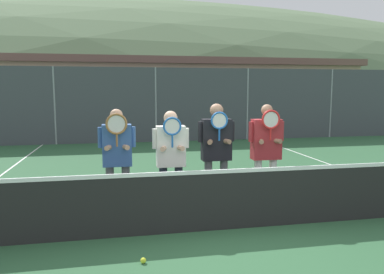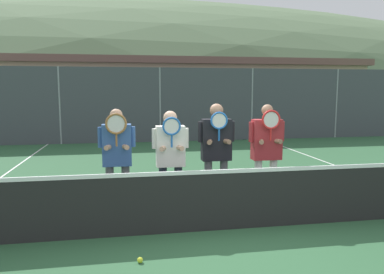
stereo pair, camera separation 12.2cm
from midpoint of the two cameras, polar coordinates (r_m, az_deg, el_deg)
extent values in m
plane|color=#2D5B38|center=(5.67, 3.74, -13.92)|extent=(120.00, 120.00, 0.00)
ellipsoid|color=#5B7551|center=(57.63, -9.79, 5.15)|extent=(132.45, 73.58, 25.75)
cube|color=tan|center=(21.95, -2.98, 6.32)|extent=(20.67, 5.00, 3.36)
cube|color=brown|center=(22.00, -3.01, 11.18)|extent=(21.17, 5.50, 0.36)
cylinder|color=gray|center=(14.79, -20.42, 4.48)|extent=(0.06, 0.06, 2.89)
cylinder|color=gray|center=(14.66, -5.77, 4.88)|extent=(0.06, 0.06, 2.89)
cylinder|color=gray|center=(15.47, 8.23, 4.97)|extent=(0.06, 0.06, 2.89)
cylinder|color=gray|center=(17.08, 20.22, 4.81)|extent=(0.06, 0.06, 2.89)
cube|color=#42474C|center=(14.66, -5.77, 4.88)|extent=(22.47, 0.02, 2.89)
cube|color=black|center=(5.53, 3.78, -9.80)|extent=(11.19, 0.02, 0.85)
cube|color=white|center=(5.42, 3.81, -5.26)|extent=(11.19, 0.03, 0.06)
cube|color=white|center=(10.06, 23.10, -5.03)|extent=(0.05, 16.00, 0.01)
cylinder|color=#56565B|center=(6.21, -12.90, -8.12)|extent=(0.13, 0.13, 0.84)
cylinder|color=#56565B|center=(6.21, -10.57, -8.07)|extent=(0.13, 0.13, 0.84)
cube|color=#335693|center=(6.06, -11.92, -1.24)|extent=(0.46, 0.22, 0.66)
sphere|color=tan|center=(6.01, -12.04, 3.24)|extent=(0.20, 0.20, 0.20)
cylinder|color=#335693|center=(6.05, -14.35, -0.08)|extent=(0.08, 0.08, 0.32)
cylinder|color=#335693|center=(6.04, -9.55, 0.03)|extent=(0.08, 0.08, 0.32)
cylinder|color=tan|center=(5.97, -13.02, -1.51)|extent=(0.16, 0.27, 0.08)
cylinder|color=tan|center=(5.97, -10.83, -1.46)|extent=(0.16, 0.27, 0.08)
cylinder|color=#936033|center=(5.86, -11.97, -0.46)|extent=(0.03, 0.03, 0.20)
torus|color=#936033|center=(5.84, -12.03, 1.95)|extent=(0.33, 0.04, 0.33)
cylinder|color=silver|center=(5.84, -12.03, 1.95)|extent=(0.27, 0.00, 0.27)
cylinder|color=#232838|center=(6.13, -4.95, -8.25)|extent=(0.13, 0.13, 0.82)
cylinder|color=#232838|center=(6.16, -2.61, -8.15)|extent=(0.13, 0.13, 0.82)
cube|color=white|center=(5.99, -3.84, -1.40)|extent=(0.46, 0.22, 0.65)
sphere|color=tan|center=(5.94, -3.88, 2.95)|extent=(0.22, 0.22, 0.22)
cylinder|color=white|center=(5.94, -6.27, -0.26)|extent=(0.08, 0.08, 0.32)
cylinder|color=white|center=(6.01, -1.46, -0.14)|extent=(0.08, 0.08, 0.32)
cylinder|color=tan|center=(5.89, -4.83, -1.68)|extent=(0.16, 0.27, 0.08)
cylinder|color=tan|center=(5.92, -2.63, -1.62)|extent=(0.16, 0.27, 0.08)
cylinder|color=#1E5BAD|center=(5.80, -3.62, -0.62)|extent=(0.03, 0.03, 0.20)
torus|color=#1E5BAD|center=(5.77, -3.64, 1.64)|extent=(0.29, 0.03, 0.29)
cylinder|color=silver|center=(5.77, -3.64, 1.64)|extent=(0.24, 0.00, 0.24)
cylinder|color=#56565B|center=(6.36, 1.94, -7.43)|extent=(0.13, 0.13, 0.87)
cylinder|color=#56565B|center=(6.42, 4.29, -7.29)|extent=(0.13, 0.13, 0.87)
cube|color=black|center=(6.24, 3.17, -0.40)|extent=(0.49, 0.22, 0.69)
sphere|color=#997056|center=(6.19, 3.20, 4.08)|extent=(0.22, 0.22, 0.22)
cylinder|color=black|center=(6.16, 0.75, 0.78)|extent=(0.08, 0.08, 0.34)
cylinder|color=black|center=(6.29, 5.56, 0.88)|extent=(0.08, 0.08, 0.34)
cylinder|color=#997056|center=(6.12, 2.27, -0.68)|extent=(0.16, 0.27, 0.08)
cylinder|color=#997056|center=(6.18, 4.47, -0.61)|extent=(0.16, 0.27, 0.08)
cylinder|color=#1E5BAD|center=(6.05, 3.60, 0.36)|extent=(0.03, 0.03, 0.20)
torus|color=#1E5BAD|center=(6.03, 3.62, 2.52)|extent=(0.29, 0.03, 0.29)
cylinder|color=silver|center=(6.03, 3.62, 2.52)|extent=(0.24, 0.00, 0.24)
cylinder|color=white|center=(6.57, 9.44, -7.08)|extent=(0.13, 0.13, 0.86)
cylinder|color=white|center=(6.67, 11.64, -6.91)|extent=(0.13, 0.13, 0.86)
cube|color=maroon|center=(6.47, 10.71, -0.34)|extent=(0.49, 0.22, 0.68)
sphere|color=#997056|center=(6.42, 10.81, 4.06)|extent=(0.19, 0.19, 0.19)
cylinder|color=maroon|center=(6.36, 8.46, 0.79)|extent=(0.08, 0.08, 0.34)
cylinder|color=maroon|center=(6.56, 12.95, 0.88)|extent=(0.08, 0.08, 0.34)
cylinder|color=#997056|center=(6.34, 9.97, -0.60)|extent=(0.16, 0.27, 0.08)
cylinder|color=#997056|center=(6.44, 12.02, -0.54)|extent=(0.16, 0.27, 0.08)
cylinder|color=red|center=(6.29, 11.34, 0.40)|extent=(0.03, 0.03, 0.20)
torus|color=red|center=(6.27, 11.40, 2.62)|extent=(0.32, 0.03, 0.32)
cylinder|color=silver|center=(6.27, 11.40, 2.62)|extent=(0.27, 0.00, 0.27)
cube|color=silver|center=(17.66, -26.29, 2.09)|extent=(4.59, 1.88, 0.76)
cube|color=#2D3842|center=(17.62, -26.41, 4.33)|extent=(2.52, 1.73, 0.62)
cylinder|color=black|center=(16.42, -22.05, 0.64)|extent=(0.60, 0.16, 0.60)
cylinder|color=black|center=(18.30, -20.93, 1.32)|extent=(0.60, 0.16, 0.60)
cube|color=navy|center=(17.50, -8.57, 2.75)|extent=(4.53, 1.79, 0.78)
cube|color=#2D3842|center=(17.46, -8.61, 5.05)|extent=(2.49, 1.65, 0.63)
cylinder|color=black|center=(16.76, -3.36, 1.29)|extent=(0.60, 0.16, 0.60)
cylinder|color=black|center=(18.57, -4.12, 1.86)|extent=(0.60, 0.16, 0.60)
cylinder|color=black|center=(16.62, -13.48, 1.05)|extent=(0.60, 0.16, 0.60)
cylinder|color=black|center=(18.44, -13.25, 1.65)|extent=(0.60, 0.16, 0.60)
cube|color=black|center=(18.03, 8.30, 2.88)|extent=(4.22, 1.77, 0.77)
cube|color=#2D3842|center=(17.99, 8.34, 5.11)|extent=(2.32, 1.63, 0.63)
cylinder|color=black|center=(17.74, 13.43, 1.43)|extent=(0.60, 0.16, 0.60)
cylinder|color=black|center=(19.40, 11.21, 1.98)|extent=(0.60, 0.16, 0.60)
cylinder|color=black|center=(16.79, 4.89, 1.28)|extent=(0.60, 0.16, 0.60)
cylinder|color=black|center=(18.53, 3.34, 1.86)|extent=(0.60, 0.16, 0.60)
sphere|color=#CCDB33|center=(4.71, -8.22, -18.13)|extent=(0.07, 0.07, 0.07)
camera|label=1|loc=(0.06, -90.56, -0.07)|focal=35.00mm
camera|label=2|loc=(0.06, 89.44, 0.07)|focal=35.00mm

